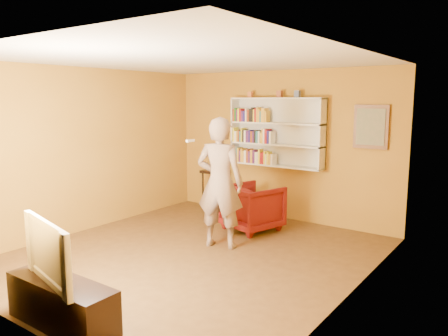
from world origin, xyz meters
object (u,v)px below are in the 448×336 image
(person, at_px, (220,183))
(bookshelf, at_px, (278,132))
(ruby_lustre, at_px, (215,161))
(armchair, at_px, (252,207))
(console_table, at_px, (215,177))
(television, at_px, (59,250))
(tv_cabinet, at_px, (62,303))

(person, bearing_deg, bookshelf, -104.19)
(ruby_lustre, xyz_separation_m, person, (1.40, -1.73, -0.02))
(bookshelf, bearing_deg, armchair, -88.36)
(armchair, bearing_deg, console_table, -12.34)
(person, xyz_separation_m, television, (0.15, -2.77, -0.20))
(bookshelf, xyz_separation_m, tv_cabinet, (0.24, -4.66, -1.36))
(tv_cabinet, xyz_separation_m, television, (0.00, 0.00, 0.54))
(console_table, xyz_separation_m, person, (1.40, -1.73, 0.31))
(bookshelf, relative_size, person, 0.93)
(bookshelf, relative_size, tv_cabinet, 1.40)
(tv_cabinet, bearing_deg, console_table, 108.91)
(tv_cabinet, bearing_deg, bookshelf, 92.92)
(armchair, xyz_separation_m, television, (0.21, -3.78, 0.38))
(console_table, relative_size, armchair, 0.93)
(bookshelf, relative_size, armchair, 2.11)
(ruby_lustre, relative_size, television, 0.25)
(bookshelf, height_order, person, bookshelf)
(console_table, relative_size, person, 0.41)
(television, bearing_deg, person, 106.60)
(console_table, distance_m, tv_cabinet, 4.78)
(ruby_lustre, height_order, person, person)
(person, height_order, television, person)
(ruby_lustre, relative_size, armchair, 0.31)
(person, bearing_deg, television, 76.05)
(bookshelf, bearing_deg, person, -87.22)
(console_table, distance_m, ruby_lustre, 0.33)
(person, bearing_deg, armchair, -103.20)
(console_table, xyz_separation_m, ruby_lustre, (0.00, 0.00, 0.33))
(console_table, height_order, ruby_lustre, ruby_lustre)
(console_table, height_order, television, television)
(tv_cabinet, bearing_deg, television, 0.00)
(console_table, relative_size, television, 0.75)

